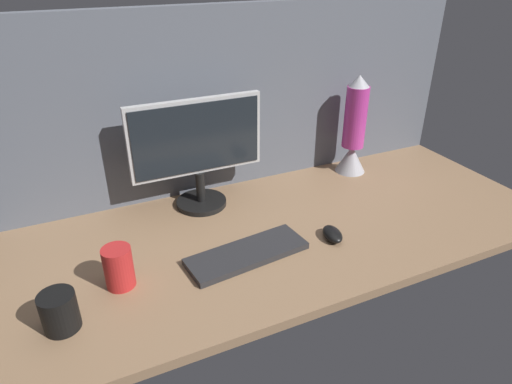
# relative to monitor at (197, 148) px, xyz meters

# --- Properties ---
(ground_plane) EXTENTS (1.80, 0.80, 0.03)m
(ground_plane) POSITION_rel_monitor_xyz_m (0.23, -0.25, -0.24)
(ground_plane) COLOR #8C6B4C
(cubicle_wall_back) EXTENTS (1.80, 0.05, 0.66)m
(cubicle_wall_back) POSITION_rel_monitor_xyz_m (0.23, 0.12, 0.11)
(cubicle_wall_back) COLOR #565B66
(cubicle_wall_back) RESTS_ON ground_plane
(monitor) EXTENTS (0.47, 0.18, 0.39)m
(monitor) POSITION_rel_monitor_xyz_m (0.00, 0.00, 0.00)
(monitor) COLOR black
(monitor) RESTS_ON ground_plane
(keyboard) EXTENTS (0.38, 0.17, 0.02)m
(keyboard) POSITION_rel_monitor_xyz_m (0.02, -0.36, -0.21)
(keyboard) COLOR #262628
(keyboard) RESTS_ON ground_plane
(mouse) EXTENTS (0.07, 0.10, 0.03)m
(mouse) POSITION_rel_monitor_xyz_m (0.31, -0.39, -0.20)
(mouse) COLOR black
(mouse) RESTS_ON ground_plane
(mug_black_travel) EXTENTS (0.09, 0.09, 0.10)m
(mug_black_travel) POSITION_rel_monitor_xyz_m (-0.50, -0.44, -0.17)
(mug_black_travel) COLOR black
(mug_black_travel) RESTS_ON ground_plane
(mug_red_plastic) EXTENTS (0.08, 0.08, 0.12)m
(mug_red_plastic) POSITION_rel_monitor_xyz_m (-0.35, -0.34, -0.16)
(mug_red_plastic) COLOR red
(mug_red_plastic) RESTS_ON ground_plane
(lava_lamp) EXTENTS (0.12, 0.12, 0.40)m
(lava_lamp) POSITION_rel_monitor_xyz_m (0.66, 0.00, -0.05)
(lava_lamp) COLOR #A5A5AD
(lava_lamp) RESTS_ON ground_plane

